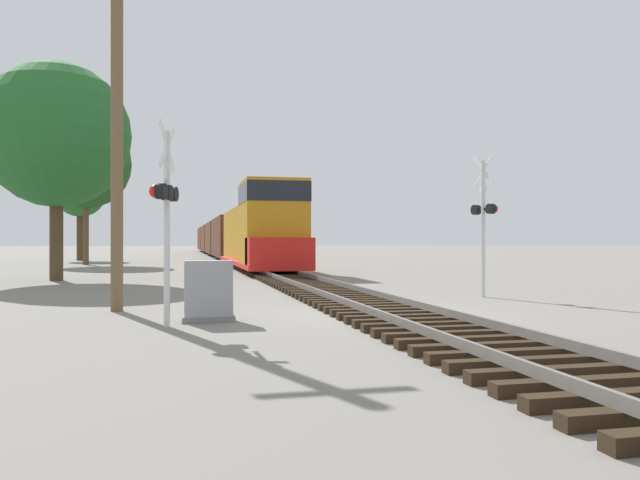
{
  "coord_description": "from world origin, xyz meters",
  "views": [
    {
      "loc": [
        -4.55,
        -13.53,
        1.67
      ],
      "look_at": [
        0.36,
        8.04,
        1.7
      ],
      "focal_mm": 35.0,
      "sensor_mm": 36.0,
      "label": 1
    }
  ],
  "objects_px": {
    "utility_pole": "(117,127)",
    "tree_far_right": "(56,135)",
    "freight_train": "(223,238)",
    "tree_deep_background": "(80,192)",
    "relay_cabinet": "(208,292)",
    "crossing_signal_far": "(484,215)",
    "tree_mid_background": "(86,164)",
    "crossing_signal_near": "(165,202)"
  },
  "relations": [
    {
      "from": "tree_mid_background",
      "to": "relay_cabinet",
      "type": "bearing_deg",
      "value": -78.18
    },
    {
      "from": "utility_pole",
      "to": "tree_far_right",
      "type": "relative_size",
      "value": 0.92
    },
    {
      "from": "freight_train",
      "to": "tree_deep_background",
      "type": "distance_m",
      "value": 16.43
    },
    {
      "from": "tree_mid_background",
      "to": "freight_train",
      "type": "bearing_deg",
      "value": 61.46
    },
    {
      "from": "utility_pole",
      "to": "tree_deep_background",
      "type": "relative_size",
      "value": 1.05
    },
    {
      "from": "relay_cabinet",
      "to": "tree_deep_background",
      "type": "xyz_separation_m",
      "value": [
        -8.75,
        43.15,
        5.21
      ]
    },
    {
      "from": "utility_pole",
      "to": "tree_mid_background",
      "type": "distance_m",
      "value": 31.03
    },
    {
      "from": "utility_pole",
      "to": "freight_train",
      "type": "bearing_deg",
      "value": 83.25
    },
    {
      "from": "utility_pole",
      "to": "tree_mid_background",
      "type": "height_order",
      "value": "tree_mid_background"
    },
    {
      "from": "crossing_signal_far",
      "to": "tree_deep_background",
      "type": "bearing_deg",
      "value": 13.52
    },
    {
      "from": "relay_cabinet",
      "to": "utility_pole",
      "type": "distance_m",
      "value": 4.87
    },
    {
      "from": "tree_far_right",
      "to": "tree_mid_background",
      "type": "height_order",
      "value": "tree_mid_background"
    },
    {
      "from": "relay_cabinet",
      "to": "utility_pole",
      "type": "bearing_deg",
      "value": 130.3
    },
    {
      "from": "crossing_signal_near",
      "to": "relay_cabinet",
      "type": "distance_m",
      "value": 2.08
    },
    {
      "from": "freight_train",
      "to": "crossing_signal_near",
      "type": "relative_size",
      "value": 19.99
    },
    {
      "from": "crossing_signal_far",
      "to": "freight_train",
      "type": "bearing_deg",
      "value": -4.85
    },
    {
      "from": "tree_mid_background",
      "to": "tree_deep_background",
      "type": "bearing_deg",
      "value": 100.34
    },
    {
      "from": "crossing_signal_far",
      "to": "tree_far_right",
      "type": "relative_size",
      "value": 0.46
    },
    {
      "from": "freight_train",
      "to": "utility_pole",
      "type": "relative_size",
      "value": 9.37
    },
    {
      "from": "relay_cabinet",
      "to": "tree_far_right",
      "type": "xyz_separation_m",
      "value": [
        -5.58,
        14.84,
        5.47
      ]
    },
    {
      "from": "utility_pole",
      "to": "relay_cabinet",
      "type": "bearing_deg",
      "value": -49.7
    },
    {
      "from": "crossing_signal_far",
      "to": "tree_far_right",
      "type": "distance_m",
      "value": 18.02
    },
    {
      "from": "utility_pole",
      "to": "tree_far_right",
      "type": "xyz_separation_m",
      "value": [
        -3.56,
        12.45,
        1.73
      ]
    },
    {
      "from": "crossing_signal_far",
      "to": "tree_mid_background",
      "type": "bearing_deg",
      "value": 17.63
    },
    {
      "from": "crossing_signal_near",
      "to": "tree_far_right",
      "type": "distance_m",
      "value": 16.57
    },
    {
      "from": "relay_cabinet",
      "to": "crossing_signal_near",
      "type": "bearing_deg",
      "value": -144.09
    },
    {
      "from": "utility_pole",
      "to": "tree_mid_background",
      "type": "xyz_separation_m",
      "value": [
        -4.87,
        30.53,
        2.65
      ]
    },
    {
      "from": "tree_mid_background",
      "to": "crossing_signal_far",
      "type": "bearing_deg",
      "value": -62.53
    },
    {
      "from": "freight_train",
      "to": "crossing_signal_far",
      "type": "relative_size",
      "value": 18.76
    },
    {
      "from": "crossing_signal_far",
      "to": "relay_cabinet",
      "type": "xyz_separation_m",
      "value": [
        -8.22,
        -3.85,
        -1.81
      ]
    },
    {
      "from": "freight_train",
      "to": "tree_far_right",
      "type": "bearing_deg",
      "value": -104.08
    },
    {
      "from": "tree_mid_background",
      "to": "crossing_signal_near",
      "type": "bearing_deg",
      "value": -79.79
    },
    {
      "from": "freight_train",
      "to": "tree_deep_background",
      "type": "height_order",
      "value": "tree_deep_background"
    },
    {
      "from": "tree_deep_background",
      "to": "relay_cabinet",
      "type": "bearing_deg",
      "value": -78.53
    },
    {
      "from": "relay_cabinet",
      "to": "tree_far_right",
      "type": "bearing_deg",
      "value": 110.62
    },
    {
      "from": "tree_far_right",
      "to": "tree_deep_background",
      "type": "height_order",
      "value": "tree_far_right"
    },
    {
      "from": "crossing_signal_far",
      "to": "utility_pole",
      "type": "bearing_deg",
      "value": 88.32
    },
    {
      "from": "freight_train",
      "to": "tree_deep_background",
      "type": "xyz_separation_m",
      "value": [
        -12.7,
        -9.67,
        3.87
      ]
    },
    {
      "from": "tree_mid_background",
      "to": "tree_deep_background",
      "type": "relative_size",
      "value": 1.25
    },
    {
      "from": "utility_pole",
      "to": "tree_far_right",
      "type": "distance_m",
      "value": 13.07
    },
    {
      "from": "freight_train",
      "to": "tree_far_right",
      "type": "height_order",
      "value": "tree_far_right"
    },
    {
      "from": "crossing_signal_far",
      "to": "tree_mid_background",
      "type": "relative_size",
      "value": 0.42
    }
  ]
}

